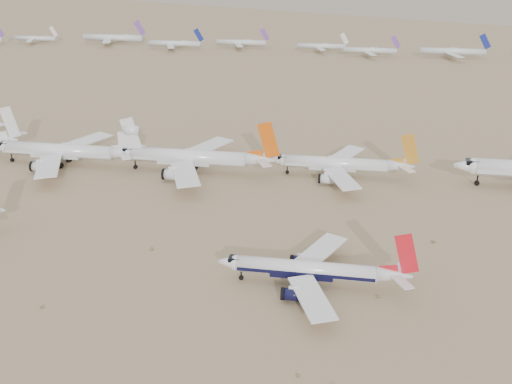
# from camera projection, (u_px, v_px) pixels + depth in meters

# --- Properties ---
(ground) EXTENTS (7000.00, 7000.00, 0.00)m
(ground) POSITION_uv_depth(u_px,v_px,m) (264.00, 291.00, 139.22)
(ground) COLOR #7E6349
(ground) RESTS_ON ground
(main_airliner) EXTENTS (41.12, 40.16, 14.51)m
(main_airliner) POSITION_uv_depth(u_px,v_px,m) (314.00, 270.00, 139.54)
(main_airliner) COLOR silver
(main_airliner) RESTS_ON ground
(row2_gold_tail) EXTENTS (44.18, 43.21, 15.73)m
(row2_gold_tail) POSITION_uv_depth(u_px,v_px,m) (342.00, 164.00, 203.35)
(row2_gold_tail) COLOR silver
(row2_gold_tail) RESTS_ON ground
(row2_orange_tail) EXTENTS (51.69, 50.57, 18.44)m
(row2_orange_tail) POSITION_uv_depth(u_px,v_px,m) (194.00, 158.00, 206.98)
(row2_orange_tail) COLOR silver
(row2_orange_tail) RESTS_ON ground
(row2_white_trijet) EXTENTS (50.50, 49.36, 17.90)m
(row2_white_trijet) POSITION_uv_depth(u_px,v_px,m) (67.00, 151.00, 213.66)
(row2_white_trijet) COLOR silver
(row2_white_trijet) RESTS_ON ground
(distant_storage_row) EXTENTS (468.72, 61.88, 14.94)m
(distant_storage_row) POSITION_uv_depth(u_px,v_px,m) (281.00, 45.00, 427.56)
(distant_storage_row) COLOR silver
(distant_storage_row) RESTS_ON ground
(desert_scrub) EXTENTS (261.14, 127.37, 0.63)m
(desert_scrub) POSITION_uv_depth(u_px,v_px,m) (232.00, 361.00, 115.68)
(desert_scrub) COLOR brown
(desert_scrub) RESTS_ON ground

